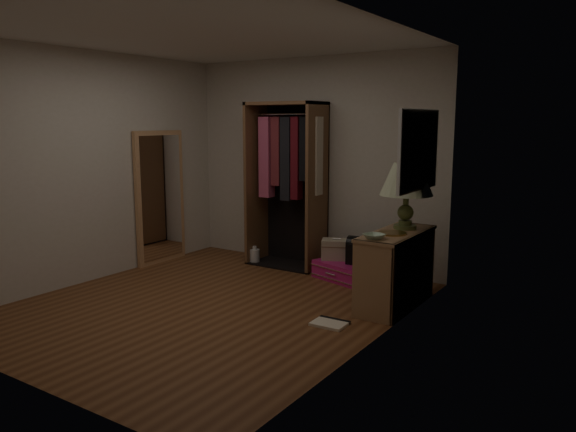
# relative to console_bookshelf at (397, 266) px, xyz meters

# --- Properties ---
(ground) EXTENTS (4.00, 4.00, 0.00)m
(ground) POSITION_rel_console_bookshelf_xyz_m (-1.54, -1.05, -0.39)
(ground) COLOR brown
(ground) RESTS_ON ground
(room_walls) EXTENTS (3.52, 4.02, 2.60)m
(room_walls) POSITION_rel_console_bookshelf_xyz_m (-1.46, -1.01, 1.11)
(room_walls) COLOR beige
(room_walls) RESTS_ON ground
(console_bookshelf) EXTENTS (0.42, 1.12, 0.75)m
(console_bookshelf) POSITION_rel_console_bookshelf_xyz_m (0.00, 0.00, 0.00)
(console_bookshelf) COLOR #946A47
(console_bookshelf) RESTS_ON ground
(open_wardrobe) EXTENTS (0.97, 0.50, 2.05)m
(open_wardrobe) POSITION_rel_console_bookshelf_xyz_m (-1.76, 0.72, 0.81)
(open_wardrobe) COLOR brown
(open_wardrobe) RESTS_ON ground
(floor_mirror) EXTENTS (0.06, 0.80, 1.70)m
(floor_mirror) POSITION_rel_console_bookshelf_xyz_m (-3.24, -0.05, 0.46)
(floor_mirror) COLOR tan
(floor_mirror) RESTS_ON ground
(pink_suitcase) EXTENTS (0.79, 0.66, 0.21)m
(pink_suitcase) POSITION_rel_console_bookshelf_xyz_m (-0.85, 0.53, -0.29)
(pink_suitcase) COLOR #BE1769
(pink_suitcase) RESTS_ON ground
(train_case) EXTENTS (0.42, 0.37, 0.25)m
(train_case) POSITION_rel_console_bookshelf_xyz_m (-1.00, 0.59, -0.07)
(train_case) COLOR tan
(train_case) RESTS_ON pink_suitcase
(black_bag) EXTENTS (0.31, 0.22, 0.32)m
(black_bag) POSITION_rel_console_bookshelf_xyz_m (-0.66, 0.53, -0.02)
(black_bag) COLOR black
(black_bag) RESTS_ON pink_suitcase
(table_lamp) EXTENTS (0.55, 0.55, 0.66)m
(table_lamp) POSITION_rel_console_bookshelf_xyz_m (0.00, 0.16, 0.84)
(table_lamp) COLOR #455228
(table_lamp) RESTS_ON console_bookshelf
(brass_tray) EXTENTS (0.29, 0.29, 0.02)m
(brass_tray) POSITION_rel_console_bookshelf_xyz_m (0.00, -0.16, 0.37)
(brass_tray) COLOR olive
(brass_tray) RESTS_ON console_bookshelf
(ceramic_bowl) EXTENTS (0.23, 0.23, 0.05)m
(ceramic_bowl) POSITION_rel_console_bookshelf_xyz_m (-0.05, -0.47, 0.38)
(ceramic_bowl) COLOR #9DBD9F
(ceramic_bowl) RESTS_ON console_bookshelf
(white_jug) EXTENTS (0.16, 0.16, 0.22)m
(white_jug) POSITION_rel_console_bookshelf_xyz_m (-2.18, 0.55, -0.30)
(white_jug) COLOR silver
(white_jug) RESTS_ON ground
(floor_book) EXTENTS (0.31, 0.25, 0.03)m
(floor_book) POSITION_rel_console_bookshelf_xyz_m (-0.28, -0.86, -0.38)
(floor_book) COLOR #EEE2C8
(floor_book) RESTS_ON ground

